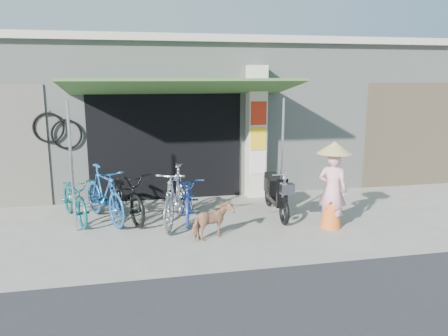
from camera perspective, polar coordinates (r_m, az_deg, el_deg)
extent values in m
plane|color=gray|center=(7.91, 2.94, -8.51)|extent=(80.00, 80.00, 0.00)
cube|color=#989D96|center=(12.46, -2.99, 7.22)|extent=(12.00, 5.00, 3.50)
cube|color=beige|center=(12.44, -3.09, 15.65)|extent=(12.30, 5.30, 0.16)
cube|color=black|center=(9.89, -7.58, 3.01)|extent=(3.40, 0.06, 2.50)
cube|color=black|center=(10.03, -7.48, -0.93)|extent=(3.06, 0.04, 1.10)
torus|color=black|center=(9.88, -19.87, 4.16)|extent=(0.65, 0.05, 0.65)
cylinder|color=silver|center=(9.87, -19.99, 6.02)|extent=(0.02, 0.02, 0.12)
torus|color=black|center=(9.92, -21.94, 4.91)|extent=(0.65, 0.05, 0.65)
cylinder|color=silver|center=(9.91, -22.06, 6.76)|extent=(0.02, 0.02, 0.12)
cube|color=beige|center=(10.09, 4.17, 4.69)|extent=(0.42, 0.42, 3.00)
cube|color=red|center=(9.83, 4.56, 7.13)|extent=(0.36, 0.02, 0.52)
cube|color=yellow|center=(9.89, 4.51, 3.84)|extent=(0.36, 0.02, 0.52)
cube|color=white|center=(9.98, 4.45, 0.66)|extent=(0.36, 0.02, 0.50)
cube|color=#38632C|center=(8.88, -5.38, 10.50)|extent=(4.60, 1.88, 0.35)
cylinder|color=silver|center=(8.15, -19.28, 0.06)|extent=(0.05, 0.05, 2.36)
cylinder|color=silver|center=(8.55, 7.58, 1.15)|extent=(0.05, 0.05, 2.36)
cube|color=brown|center=(12.05, 23.35, 3.96)|extent=(2.60, 0.06, 2.60)
imported|color=#166264|center=(8.94, -18.91, -3.75)|extent=(1.15, 1.80, 0.89)
imported|color=#215897|center=(8.71, -15.36, -3.28)|extent=(1.22, 1.85, 1.08)
imported|color=black|center=(8.74, -12.69, -3.45)|extent=(1.27, 1.97, 0.98)
imported|color=silver|center=(8.28, -6.37, -3.60)|extent=(1.06, 1.92, 1.11)
imported|color=#21419B|center=(8.60, -4.67, -3.69)|extent=(0.83, 1.79, 0.91)
imported|color=#A47857|center=(7.54, -1.49, -6.99)|extent=(0.82, 0.64, 0.63)
torus|color=black|center=(8.34, 7.87, -5.71)|extent=(0.12, 0.51, 0.50)
torus|color=black|center=(9.48, 5.87, -3.51)|extent=(0.12, 0.51, 0.50)
cube|color=black|center=(8.89, 6.82, -4.10)|extent=(0.27, 0.91, 0.09)
cube|color=black|center=(9.14, 6.33, -2.29)|extent=(0.28, 0.54, 0.32)
cube|color=black|center=(9.10, 6.36, -1.07)|extent=(0.26, 0.53, 0.09)
cube|color=black|center=(8.42, 7.59, -3.15)|extent=(0.21, 0.11, 0.53)
cylinder|color=silver|center=(8.18, 7.96, -0.88)|extent=(0.49, 0.06, 0.03)
cube|color=silver|center=(8.08, 8.24, -2.71)|extent=(0.26, 0.21, 0.19)
imported|color=#F2A3AB|center=(8.24, 13.98, -2.80)|extent=(0.62, 0.60, 1.44)
cone|color=orange|center=(8.37, 13.82, -6.03)|extent=(0.38, 0.38, 0.46)
cone|color=tan|center=(8.08, 14.26, 2.62)|extent=(0.64, 0.64, 0.22)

